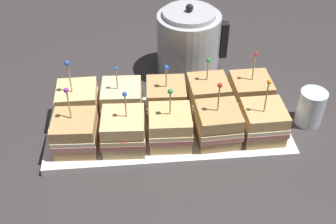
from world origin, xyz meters
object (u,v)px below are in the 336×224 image
object	(u,v)px
sandwich_back_right	(208,96)
sandwich_front_center	(169,127)
sandwich_back_left	(122,101)
sandwich_back_center	(166,99)
sandwich_back_far_left	(78,103)
kettle_steel	(189,43)
sandwich_front_far_left	(75,133)
sandwich_front_left	(124,131)
sandwich_front_right	(218,125)
serving_platter	(168,129)
sandwich_back_far_right	(250,94)
sandwich_front_far_right	(263,122)
drinking_glass	(311,107)

from	to	relation	value
sandwich_back_right	sandwich_front_center	bearing A→B (deg)	-134.97
sandwich_back_left	sandwich_back_center	world-z (taller)	same
sandwich_back_far_left	sandwich_back_right	bearing A→B (deg)	-0.01
sandwich_back_right	kettle_steel	world-z (taller)	kettle_steel
sandwich_front_far_left	sandwich_back_left	world-z (taller)	sandwich_front_far_left
sandwich_front_far_left	sandwich_back_center	xyz separation A→B (m)	(0.21, 0.10, 0.00)
sandwich_front_far_left	sandwich_front_left	distance (m)	0.11
sandwich_front_right	kettle_steel	distance (m)	0.31
serving_platter	sandwich_front_right	world-z (taller)	sandwich_front_right
sandwich_front_far_left	sandwich_back_far_left	world-z (taller)	sandwich_back_far_left
kettle_steel	sandwich_back_left	bearing A→B (deg)	-132.60
sandwich_front_center	sandwich_front_right	bearing A→B (deg)	-1.42
sandwich_back_right	kettle_steel	bearing A→B (deg)	96.35
sandwich_back_far_left	sandwich_back_center	world-z (taller)	sandwich_back_far_left
sandwich_front_right	sandwich_back_right	size ratio (longest dim) A/B	1.08
sandwich_back_far_right	sandwich_front_far_left	bearing A→B (deg)	-166.09
serving_platter	sandwich_front_center	bearing A→B (deg)	-91.82
serving_platter	sandwich_front_center	xyz separation A→B (m)	(-0.00, -0.05, 0.05)
serving_platter	kettle_steel	world-z (taller)	kettle_steel
sandwich_front_center	sandwich_front_right	size ratio (longest dim) A/B	0.94
sandwich_front_right	sandwich_front_far_right	world-z (taller)	sandwich_front_far_right
sandwich_front_far_left	sandwich_front_center	distance (m)	0.21
sandwich_front_far_left	kettle_steel	world-z (taller)	kettle_steel
serving_platter	kettle_steel	xyz separation A→B (m)	(0.08, 0.25, 0.08)
sandwich_front_right	sandwich_front_left	bearing A→B (deg)	-179.21
sandwich_back_left	sandwich_back_right	distance (m)	0.21
sandwich_back_right	sandwich_back_far_right	bearing A→B (deg)	-0.57
sandwich_front_left	sandwich_back_right	size ratio (longest dim) A/B	1.03
sandwich_front_right	kettle_steel	xyz separation A→B (m)	(-0.03, 0.31, 0.03)
sandwich_front_right	sandwich_back_right	xyz separation A→B (m)	(-0.00, 0.11, -0.00)
sandwich_front_right	sandwich_back_far_left	xyz separation A→B (m)	(-0.32, 0.11, 0.00)
kettle_steel	drinking_glass	size ratio (longest dim) A/B	2.26
sandwich_back_far_left	sandwich_back_left	bearing A→B (deg)	-1.01
serving_platter	sandwich_back_far_left	distance (m)	0.22
sandwich_back_far_left	sandwich_back_far_right	size ratio (longest dim) A/B	1.04
drinking_glass	sandwich_back_left	bearing A→B (deg)	174.02
sandwich_front_far_right	sandwich_back_left	world-z (taller)	sandwich_front_far_right
sandwich_front_far_left	drinking_glass	bearing A→B (deg)	5.65
kettle_steel	sandwich_back_center	bearing A→B (deg)	-111.08
sandwich_front_right	sandwich_back_left	bearing A→B (deg)	153.76
drinking_glass	serving_platter	bearing A→B (deg)	-179.04
sandwich_back_far_left	drinking_glass	world-z (taller)	sandwich_back_far_left
sandwich_front_center	sandwich_back_far_left	distance (m)	0.23
sandwich_back_far_left	sandwich_back_left	world-z (taller)	sandwich_back_far_left
sandwich_back_center	drinking_glass	size ratio (longest dim) A/B	1.59
sandwich_front_center	sandwich_front_far_right	distance (m)	0.21
sandwich_front_right	sandwich_front_far_right	xyz separation A→B (m)	(0.10, 0.00, -0.00)
serving_platter	sandwich_back_left	distance (m)	0.13
sandwich_front_far_left	sandwich_front_right	world-z (taller)	sandwich_front_far_left
sandwich_back_center	kettle_steel	world-z (taller)	kettle_steel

